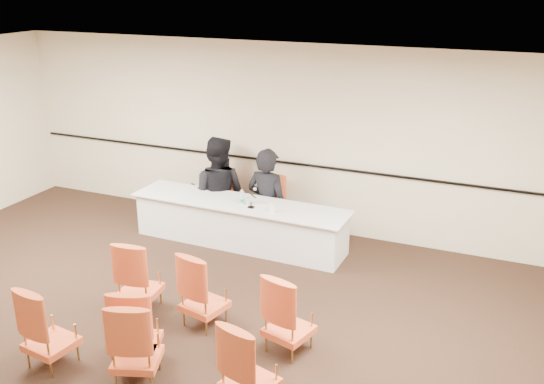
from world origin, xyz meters
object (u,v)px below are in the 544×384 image
at_px(aud_chair_back_right, 250,364).
at_px(panelist_main, 268,208).
at_px(aud_chair_extra, 136,325).
at_px(panelist_second_chair, 218,198).
at_px(aud_chair_back_left, 49,325).
at_px(panelist_second, 218,194).
at_px(water_bottle, 242,197).
at_px(microphone, 251,199).
at_px(aud_chair_front_right, 289,313).
at_px(aud_chair_back_mid, 136,340).
at_px(aud_chair_front_left, 139,275).
at_px(panel_table, 240,223).
at_px(drinking_glass, 248,201).
at_px(coffee_cup, 272,208).
at_px(panelist_main_chair, 268,206).
at_px(aud_chair_front_mid, 204,289).

bearing_deg(aud_chair_back_right, panelist_main, 126.62).
distance_m(aud_chair_back_right, aud_chair_extra, 1.40).
bearing_deg(panelist_second_chair, aud_chair_back_left, -86.24).
distance_m(panelist_second, aud_chair_back_left, 4.12).
bearing_deg(aud_chair_back_right, water_bottle, 132.29).
bearing_deg(panelist_second_chair, microphone, -34.85).
distance_m(aud_chair_front_right, aud_chair_back_mid, 1.66).
distance_m(aud_chair_front_left, aud_chair_extra, 1.15).
xyz_separation_m(panel_table, water_bottle, (0.09, -0.07, 0.46)).
height_order(panel_table, drinking_glass, drinking_glass).
relative_size(microphone, aud_chair_front_right, 0.29).
bearing_deg(aud_chair_back_right, aud_chair_back_left, -158.91).
distance_m(panelist_second_chair, aud_chair_extra, 3.89).
bearing_deg(drinking_glass, aud_chair_back_mid, -84.01).
relative_size(panelist_second, aud_chair_front_left, 2.07).
xyz_separation_m(panel_table, aud_chair_back_left, (-0.49, -3.58, 0.13)).
relative_size(panelist_second_chair, aud_chair_front_left, 1.00).
height_order(coffee_cup, aud_chair_extra, aud_chair_extra).
relative_size(panel_table, coffee_cup, 26.59).
bearing_deg(aud_chair_back_left, aud_chair_front_right, 36.77).
distance_m(aud_chair_back_mid, aud_chair_extra, 0.29).
xyz_separation_m(drinking_glass, aud_chair_back_right, (1.59, -3.32, -0.26)).
height_order(aud_chair_back_mid, aud_chair_back_right, same).
bearing_deg(panel_table, coffee_cup, -15.15).
xyz_separation_m(panelist_main_chair, microphone, (0.02, -0.66, 0.35)).
distance_m(aud_chair_front_mid, aud_chair_extra, 1.01).
relative_size(panelist_main, aud_chair_extra, 2.07).
relative_size(coffee_cup, aud_chair_front_right, 0.14).
height_order(panel_table, water_bottle, water_bottle).
distance_m(panelist_main_chair, aud_chair_back_right, 4.16).
bearing_deg(aud_chair_back_left, coffee_cup, 79.84).
xyz_separation_m(water_bottle, aud_chair_back_left, (-0.57, -3.51, -0.33)).
relative_size(panelist_main_chair, microphone, 3.40).
relative_size(coffee_cup, aud_chair_front_mid, 0.14).
bearing_deg(aud_chair_front_left, panel_table, 76.67).
xyz_separation_m(microphone, aud_chair_extra, (0.09, -3.07, -0.35)).
distance_m(panelist_main_chair, aud_chair_extra, 3.73).
xyz_separation_m(microphone, water_bottle, (-0.18, 0.07, -0.02)).
bearing_deg(panelist_main, water_bottle, 82.44).
distance_m(panelist_second_chair, water_bottle, 1.02).
relative_size(panelist_second_chair, aud_chair_back_right, 1.00).
bearing_deg(panelist_second, aud_chair_front_right, 121.90).
distance_m(panel_table, aud_chair_front_right, 2.93).
height_order(panelist_second, coffee_cup, panelist_second).
distance_m(panelist_main, aud_chair_back_mid, 3.98).
bearing_deg(aud_chair_front_right, aud_chair_back_mid, -123.14).
distance_m(panelist_second, aud_chair_back_right, 4.58).
relative_size(panelist_main, aud_chair_front_right, 2.07).
height_order(microphone, aud_chair_back_right, microphone).
distance_m(drinking_glass, coffee_cup, 0.49).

